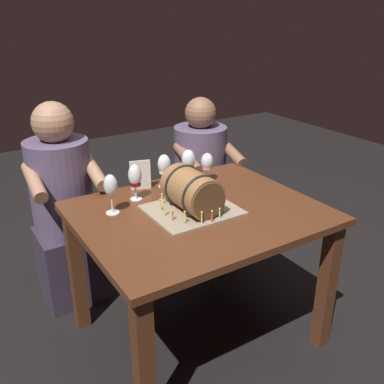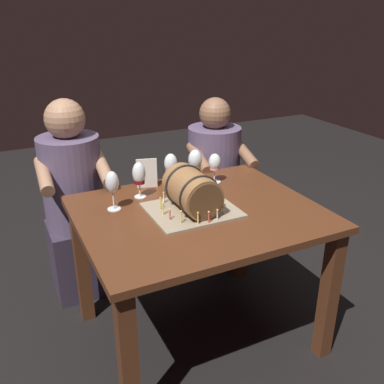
% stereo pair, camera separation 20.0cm
% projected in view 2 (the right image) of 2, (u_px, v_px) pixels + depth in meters
% --- Properties ---
extents(ground_plane, '(8.00, 8.00, 0.00)m').
position_uv_depth(ground_plane, '(198.00, 333.00, 2.34)').
color(ground_plane, black).
extents(dining_table, '(1.14, 0.93, 0.75)m').
position_uv_depth(dining_table, '(198.00, 232.00, 2.10)').
color(dining_table, '#562D19').
rests_on(dining_table, ground).
extents(barrel_cake, '(0.41, 0.35, 0.21)m').
position_uv_depth(barrel_cake, '(192.00, 193.00, 2.01)').
color(barrel_cake, gray).
rests_on(barrel_cake, dining_table).
extents(wine_glass_empty, '(0.07, 0.07, 0.20)m').
position_uv_depth(wine_glass_empty, '(112.00, 183.00, 2.01)').
color(wine_glass_empty, white).
rests_on(wine_glass_empty, dining_table).
extents(wine_glass_red, '(0.07, 0.07, 0.19)m').
position_uv_depth(wine_glass_red, '(139.00, 175.00, 2.15)').
color(wine_glass_red, white).
rests_on(wine_glass_red, dining_table).
extents(wine_glass_amber, '(0.07, 0.07, 0.20)m').
position_uv_depth(wine_glass_amber, '(195.00, 161.00, 2.30)').
color(wine_glass_amber, white).
rests_on(wine_glass_amber, dining_table).
extents(wine_glass_white, '(0.07, 0.07, 0.18)m').
position_uv_depth(wine_glass_white, '(171.00, 165.00, 2.29)').
color(wine_glass_white, white).
rests_on(wine_glass_white, dining_table).
extents(wine_glass_rose, '(0.07, 0.07, 0.17)m').
position_uv_depth(wine_glass_rose, '(215.00, 164.00, 2.35)').
color(wine_glass_rose, white).
rests_on(wine_glass_rose, dining_table).
extents(menu_card, '(0.11, 0.04, 0.16)m').
position_uv_depth(menu_card, '(147.00, 173.00, 2.29)').
color(menu_card, silver).
rests_on(menu_card, dining_table).
extents(person_seated_left, '(0.39, 0.48, 1.20)m').
position_uv_depth(person_seated_left, '(75.00, 208.00, 2.51)').
color(person_seated_left, '#372D40').
rests_on(person_seated_left, ground).
extents(person_seated_right, '(0.41, 0.50, 1.13)m').
position_uv_depth(person_seated_right, '(214.00, 188.00, 2.89)').
color(person_seated_right, '#372D40').
rests_on(person_seated_right, ground).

